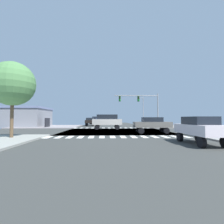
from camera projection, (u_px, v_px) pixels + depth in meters
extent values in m
cube|color=#353735|center=(116.00, 131.00, 23.24)|extent=(14.00, 90.00, 0.05)
cube|color=#353735|center=(116.00, 131.00, 23.24)|extent=(90.00, 12.00, 0.05)
cube|color=gray|center=(173.00, 126.00, 35.73)|extent=(12.00, 12.00, 0.14)
cube|color=gray|center=(49.00, 126.00, 34.71)|extent=(12.00, 12.00, 0.14)
cube|color=white|center=(48.00, 137.00, 15.68)|extent=(0.50, 2.00, 0.01)
cube|color=white|center=(59.00, 137.00, 15.72)|extent=(0.50, 2.00, 0.01)
cube|color=white|center=(70.00, 137.00, 15.76)|extent=(0.50, 2.00, 0.01)
cube|color=white|center=(81.00, 137.00, 15.80)|extent=(0.50, 2.00, 0.01)
cube|color=white|center=(91.00, 137.00, 15.84)|extent=(0.50, 2.00, 0.01)
cube|color=white|center=(102.00, 137.00, 15.88)|extent=(0.50, 2.00, 0.01)
cube|color=white|center=(113.00, 137.00, 15.92)|extent=(0.50, 2.00, 0.01)
cube|color=white|center=(123.00, 137.00, 15.96)|extent=(0.50, 2.00, 0.01)
cube|color=white|center=(134.00, 137.00, 16.00)|extent=(0.50, 2.00, 0.01)
cube|color=white|center=(144.00, 137.00, 16.04)|extent=(0.50, 2.00, 0.01)
cube|color=white|center=(154.00, 137.00, 16.08)|extent=(0.50, 2.00, 0.01)
cube|color=white|center=(165.00, 137.00, 16.12)|extent=(0.50, 2.00, 0.01)
cube|color=white|center=(175.00, 137.00, 16.15)|extent=(0.50, 2.00, 0.01)
cube|color=white|center=(185.00, 137.00, 16.19)|extent=(0.50, 2.00, 0.01)
cube|color=white|center=(76.00, 128.00, 30.26)|extent=(0.50, 2.00, 0.01)
cube|color=white|center=(81.00, 128.00, 30.30)|extent=(0.50, 2.00, 0.01)
cube|color=white|center=(87.00, 128.00, 30.34)|extent=(0.50, 2.00, 0.01)
cube|color=white|center=(92.00, 128.00, 30.38)|extent=(0.50, 2.00, 0.01)
cube|color=white|center=(98.00, 128.00, 30.42)|extent=(0.50, 2.00, 0.01)
cube|color=white|center=(104.00, 128.00, 30.46)|extent=(0.50, 2.00, 0.01)
cube|color=white|center=(109.00, 128.00, 30.50)|extent=(0.50, 2.00, 0.01)
cube|color=white|center=(115.00, 128.00, 30.54)|extent=(0.50, 2.00, 0.01)
cube|color=white|center=(120.00, 128.00, 30.58)|extent=(0.50, 2.00, 0.01)
cube|color=white|center=(126.00, 128.00, 30.61)|extent=(0.50, 2.00, 0.01)
cube|color=white|center=(131.00, 128.00, 30.65)|extent=(0.50, 2.00, 0.01)
cube|color=white|center=(137.00, 128.00, 30.69)|extent=(0.50, 2.00, 0.01)
cube|color=white|center=(142.00, 128.00, 30.73)|extent=(0.50, 2.00, 0.01)
cube|color=white|center=(147.00, 128.00, 30.77)|extent=(0.50, 2.00, 0.01)
cylinder|color=gray|center=(158.00, 111.00, 30.50)|extent=(0.20, 0.20, 6.24)
cylinder|color=gray|center=(136.00, 96.00, 30.45)|extent=(7.86, 0.14, 0.14)
cube|color=#1E5123|center=(138.00, 99.00, 30.44)|extent=(0.32, 0.40, 1.00)
sphere|color=black|center=(139.00, 97.00, 30.21)|extent=(0.22, 0.22, 0.22)
sphere|color=black|center=(139.00, 99.00, 30.20)|extent=(0.22, 0.22, 0.22)
sphere|color=green|center=(139.00, 100.00, 30.19)|extent=(0.22, 0.22, 0.22)
cube|color=#1E5123|center=(120.00, 99.00, 30.31)|extent=(0.32, 0.40, 1.00)
sphere|color=black|center=(120.00, 97.00, 30.08)|extent=(0.22, 0.22, 0.22)
sphere|color=black|center=(120.00, 98.00, 30.07)|extent=(0.22, 0.22, 0.22)
sphere|color=green|center=(120.00, 100.00, 30.06)|extent=(0.22, 0.22, 0.22)
cylinder|color=gray|center=(143.00, 111.00, 43.16)|extent=(0.16, 0.16, 7.06)
cylinder|color=gray|center=(140.00, 98.00, 43.26)|extent=(1.40, 0.10, 0.10)
ellipsoid|color=silver|center=(138.00, 98.00, 43.23)|extent=(0.60, 0.32, 0.20)
cube|color=gray|center=(21.00, 118.00, 34.99)|extent=(10.23, 8.91, 3.64)
cube|color=slate|center=(21.00, 108.00, 35.06)|extent=(10.53, 9.21, 0.40)
cube|color=black|center=(47.00, 123.00, 31.76)|extent=(0.24, 2.20, 1.80)
cylinder|color=brown|center=(12.00, 117.00, 14.36)|extent=(0.28, 0.28, 3.69)
sphere|color=#4C7E46|center=(13.00, 84.00, 14.47)|extent=(3.77, 3.77, 3.77)
cylinder|color=black|center=(117.00, 127.00, 27.54)|extent=(0.74, 0.26, 0.74)
cylinder|color=black|center=(117.00, 127.00, 25.98)|extent=(0.74, 0.26, 0.74)
cylinder|color=black|center=(97.00, 127.00, 27.42)|extent=(0.74, 0.26, 0.74)
cylinder|color=black|center=(97.00, 127.00, 25.86)|extent=(0.74, 0.26, 0.74)
cube|color=#BBB7B1|center=(107.00, 122.00, 26.73)|extent=(4.60, 1.96, 0.88)
cube|color=black|center=(107.00, 117.00, 26.76)|extent=(3.22, 1.69, 0.72)
cylinder|color=black|center=(97.00, 122.00, 56.61)|extent=(0.26, 0.74, 0.74)
cylinder|color=black|center=(92.00, 122.00, 56.55)|extent=(0.26, 0.74, 0.74)
cylinder|color=black|center=(98.00, 122.00, 59.73)|extent=(0.26, 0.74, 0.74)
cylinder|color=black|center=(93.00, 122.00, 59.67)|extent=(0.26, 0.74, 0.74)
cube|color=navy|center=(95.00, 120.00, 58.17)|extent=(1.96, 4.60, 0.88)
cube|color=black|center=(95.00, 118.00, 58.20)|extent=(1.69, 3.22, 0.72)
cylinder|color=black|center=(92.00, 125.00, 37.26)|extent=(0.26, 0.68, 0.68)
cylinder|color=black|center=(86.00, 125.00, 37.20)|extent=(0.26, 0.68, 0.68)
cylinder|color=black|center=(93.00, 124.00, 40.18)|extent=(0.26, 0.68, 0.68)
cylinder|color=black|center=(87.00, 124.00, 40.12)|extent=(0.26, 0.68, 0.68)
cube|color=black|center=(90.00, 122.00, 38.71)|extent=(1.80, 4.30, 0.66)
cube|color=black|center=(90.00, 119.00, 38.74)|extent=(1.55, 2.24, 0.54)
cylinder|color=black|center=(180.00, 137.00, 12.92)|extent=(0.26, 0.68, 0.68)
cylinder|color=black|center=(198.00, 137.00, 12.98)|extent=(0.26, 0.68, 0.68)
cylinder|color=black|center=(202.00, 142.00, 10.00)|extent=(0.26, 0.68, 0.68)
cube|color=silver|center=(199.00, 129.00, 11.51)|extent=(1.80, 4.30, 0.66)
cube|color=black|center=(199.00, 121.00, 11.54)|extent=(1.55, 2.24, 0.54)
cylinder|color=black|center=(96.00, 123.00, 49.04)|extent=(0.26, 0.68, 0.68)
cylinder|color=black|center=(91.00, 123.00, 48.98)|extent=(0.26, 0.68, 0.68)
cylinder|color=black|center=(96.00, 123.00, 51.96)|extent=(0.26, 0.68, 0.68)
cylinder|color=black|center=(91.00, 123.00, 51.90)|extent=(0.26, 0.68, 0.68)
cube|color=#5B5563|center=(93.00, 121.00, 50.50)|extent=(1.80, 4.30, 0.66)
cube|color=black|center=(93.00, 119.00, 50.52)|extent=(1.55, 2.24, 0.54)
cylinder|color=black|center=(141.00, 131.00, 19.14)|extent=(0.68, 0.26, 0.68)
cylinder|color=black|center=(139.00, 130.00, 20.58)|extent=(0.68, 0.26, 0.68)
cylinder|color=black|center=(167.00, 131.00, 19.25)|extent=(0.68, 0.26, 0.68)
cylinder|color=black|center=(162.00, 130.00, 20.69)|extent=(0.68, 0.26, 0.68)
cube|color=#5F5C57|center=(152.00, 125.00, 19.94)|extent=(4.30, 1.80, 0.66)
cube|color=black|center=(152.00, 120.00, 19.96)|extent=(2.24, 1.55, 0.54)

